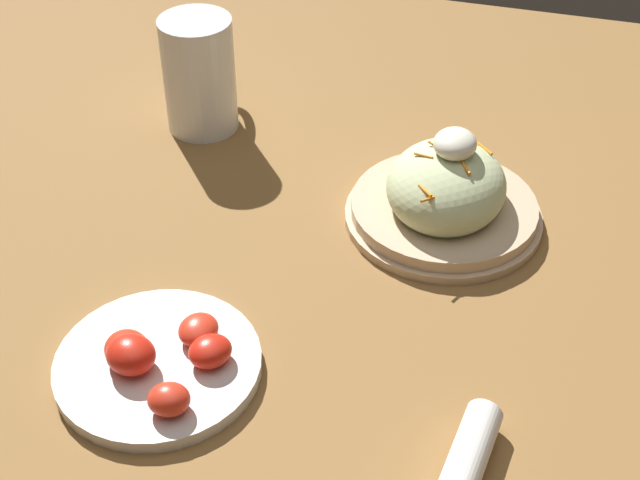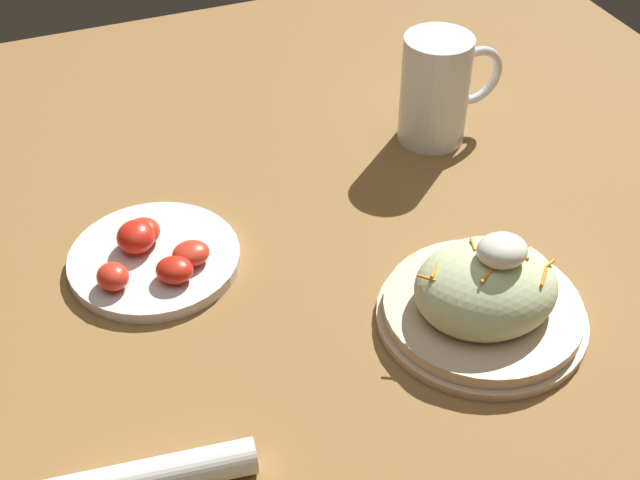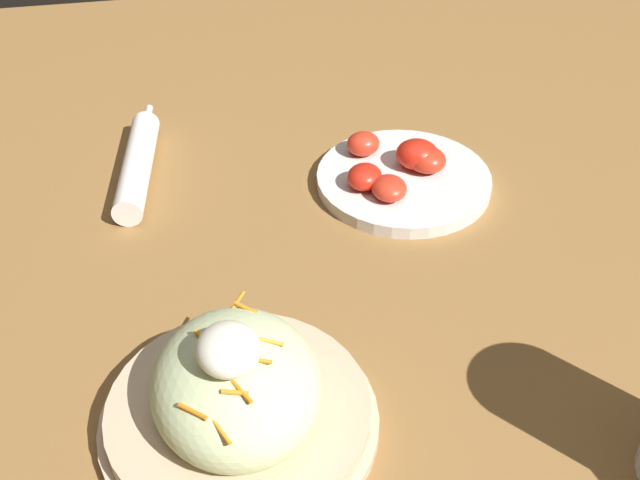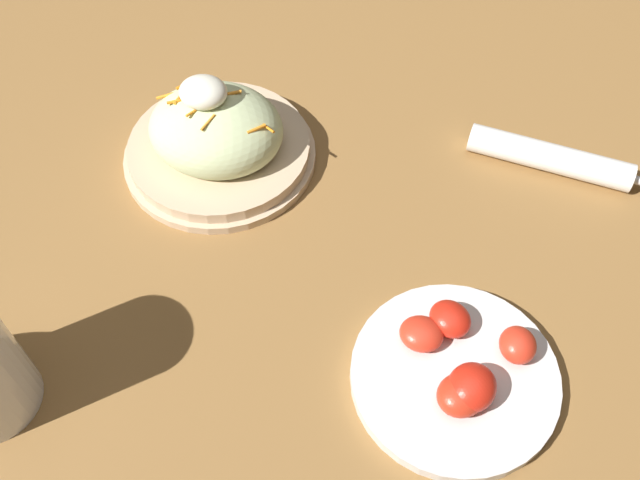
{
  "view_description": "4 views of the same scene",
  "coord_description": "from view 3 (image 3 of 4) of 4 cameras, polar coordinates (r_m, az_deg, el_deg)",
  "views": [
    {
      "loc": [
        0.64,
        0.19,
        0.63
      ],
      "look_at": [
        -0.01,
        -0.0,
        0.07
      ],
      "focal_mm": 51.5,
      "sensor_mm": 36.0,
      "label": 1
    },
    {
      "loc": [
        0.23,
        0.63,
        0.65
      ],
      "look_at": [
        -0.03,
        -0.03,
        0.05
      ],
      "focal_mm": 49.11,
      "sensor_mm": 36.0,
      "label": 2
    },
    {
      "loc": [
        -0.56,
        0.11,
        0.51
      ],
      "look_at": [
        -0.02,
        0.01,
        0.06
      ],
      "focal_mm": 45.37,
      "sensor_mm": 36.0,
      "label": 3
    },
    {
      "loc": [
        0.08,
        -0.41,
        0.6
      ],
      "look_at": [
        -0.01,
        -0.03,
        0.05
      ],
      "focal_mm": 39.72,
      "sensor_mm": 36.0,
      "label": 4
    }
  ],
  "objects": [
    {
      "name": "salad_plate",
      "position": [
        0.62,
        -5.85,
        -10.96
      ],
      "size": [
        0.22,
        0.22,
        0.11
      ],
      "color": "#D1B28E",
      "rests_on": "ground_plane"
    },
    {
      "name": "napkin_roll",
      "position": [
        0.92,
        -12.75,
        5.23
      ],
      "size": [
        0.22,
        0.05,
        0.03
      ],
      "color": "white",
      "rests_on": "ground_plane"
    },
    {
      "name": "ground_plane",
      "position": [
        0.77,
        0.22,
        -2.62
      ],
      "size": [
        1.43,
        1.43,
        0.0
      ],
      "primitive_type": "plane",
      "color": "olive"
    },
    {
      "name": "tomato_plate",
      "position": [
        0.89,
        5.79,
        4.58
      ],
      "size": [
        0.19,
        0.19,
        0.05
      ],
      "color": "silver",
      "rests_on": "ground_plane"
    }
  ]
}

